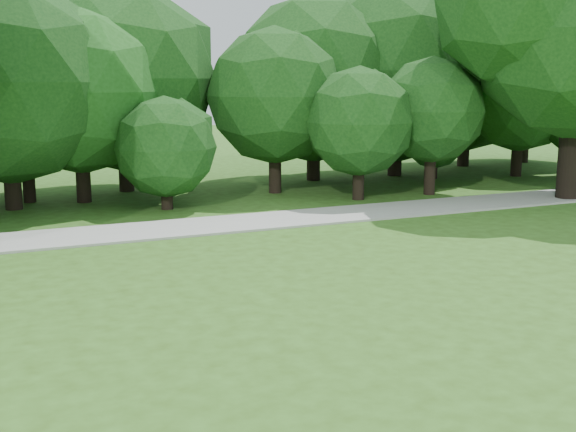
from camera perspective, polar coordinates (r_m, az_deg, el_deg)
ground at (r=12.90m, az=11.55°, el=-6.77°), size 100.00×100.00×0.00m
walkway at (r=19.73m, az=-2.01°, el=-0.40°), size 60.00×2.20×0.06m
tree_line at (r=25.93m, az=-5.59°, el=10.28°), size 40.45×11.79×7.80m
big_tree_east at (r=25.23m, az=21.47°, el=15.00°), size 9.07×6.89×10.46m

